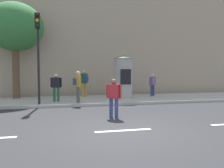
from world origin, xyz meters
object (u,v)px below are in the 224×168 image
object	(u,v)px
poster_column	(123,77)
pedestrian_in_dark_shirt	(56,85)
pedestrian_tallest	(84,81)
pedestrian_in_red_top	(152,83)
pedestrian_near_pole	(78,84)
street_tree	(15,27)
pedestrian_in_light_jacket	(114,95)
traffic_light	(38,44)

from	to	relation	value
poster_column	pedestrian_in_dark_shirt	bearing A→B (deg)	-171.77
poster_column	pedestrian_tallest	size ratio (longest dim) A/B	1.50
pedestrian_in_red_top	pedestrian_near_pole	bearing A→B (deg)	-157.72
street_tree	pedestrian_near_pole	world-z (taller)	street_tree
pedestrian_in_light_jacket	pedestrian_tallest	xyz separation A→B (m)	(-0.51, 6.17, 0.30)
pedestrian_in_dark_shirt	pedestrian_tallest	xyz separation A→B (m)	(1.75, 1.91, 0.16)
poster_column	street_tree	world-z (taller)	street_tree
pedestrian_in_light_jacket	pedestrian_in_red_top	bearing A→B (deg)	54.87
pedestrian_in_dark_shirt	street_tree	bearing A→B (deg)	139.01
traffic_light	poster_column	distance (m)	5.34
poster_column	pedestrian_tallest	xyz separation A→B (m)	(-2.24, 1.33, -0.29)
traffic_light	pedestrian_in_dark_shirt	bearing A→B (deg)	48.43
street_tree	pedestrian_in_red_top	world-z (taller)	street_tree
poster_column	pedestrian_near_pole	distance (m)	3.14
poster_column	traffic_light	bearing A→B (deg)	-162.54
pedestrian_in_red_top	pedestrian_in_light_jacket	bearing A→B (deg)	-125.13
traffic_light	pedestrian_tallest	size ratio (longest dim) A/B	2.56
poster_column	street_tree	size ratio (longest dim) A/B	0.45
pedestrian_in_light_jacket	pedestrian_in_red_top	world-z (taller)	pedestrian_in_red_top
pedestrian_tallest	pedestrian_in_dark_shirt	bearing A→B (deg)	-132.53
traffic_light	pedestrian_near_pole	size ratio (longest dim) A/B	2.69
traffic_light	pedestrian_in_light_jacket	distance (m)	5.08
pedestrian_in_light_jacket	pedestrian_in_red_top	xyz separation A→B (m)	(4.02, 5.72, 0.13)
pedestrian_in_red_top	pedestrian_in_dark_shirt	bearing A→B (deg)	-166.98
traffic_light	pedestrian_near_pole	bearing A→B (deg)	8.17
street_tree	pedestrian_in_dark_shirt	world-z (taller)	street_tree
traffic_light	pedestrian_in_dark_shirt	xyz separation A→B (m)	(0.83, 0.94, -2.13)
street_tree	pedestrian_in_red_top	bearing A→B (deg)	-4.28
traffic_light	pedestrian_in_dark_shirt	distance (m)	2.48
pedestrian_tallest	pedestrian_near_pole	size ratio (longest dim) A/B	1.05
pedestrian_near_pole	pedestrian_in_red_top	bearing A→B (deg)	22.28
pedestrian_tallest	pedestrian_near_pole	xyz separation A→B (m)	(-0.62, -2.57, -0.05)
traffic_light	pedestrian_in_red_top	size ratio (longest dim) A/B	3.03
street_tree	pedestrian_in_red_top	distance (m)	9.39
traffic_light	pedestrian_in_red_top	distance (m)	7.81
pedestrian_in_light_jacket	pedestrian_in_dark_shirt	distance (m)	4.83
street_tree	pedestrian_in_light_jacket	world-z (taller)	street_tree
pedestrian_in_light_jacket	pedestrian_in_red_top	size ratio (longest dim) A/B	1.03
street_tree	pedestrian_in_red_top	xyz separation A→B (m)	(8.70, -0.65, -3.46)
street_tree	pedestrian_in_dark_shirt	distance (m)	4.70
poster_column	pedestrian_in_red_top	world-z (taller)	poster_column
pedestrian_tallest	street_tree	bearing A→B (deg)	177.32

